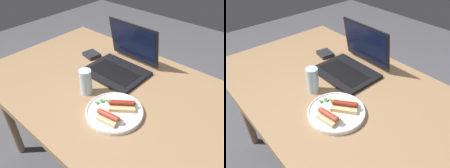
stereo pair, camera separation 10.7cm
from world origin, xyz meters
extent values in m
cube|color=#93704C|center=(0.00, 0.00, 0.73)|extent=(1.49, 0.90, 0.04)
cylinder|color=#93704C|center=(-0.65, 0.36, 0.35)|extent=(0.05, 0.05, 0.71)
cylinder|color=#93704C|center=(-0.65, -0.36, 0.35)|extent=(0.05, 0.05, 0.71)
cube|color=black|center=(-0.09, 0.11, 0.75)|extent=(0.33, 0.26, 0.02)
cube|color=black|center=(-0.09, 0.10, 0.76)|extent=(0.27, 0.14, 0.00)
cube|color=black|center=(-0.09, 0.27, 0.88)|extent=(0.33, 0.06, 0.24)
cube|color=#0C1433|center=(-0.09, 0.26, 0.88)|extent=(0.30, 0.05, 0.21)
cylinder|color=white|center=(0.12, -0.14, 0.75)|extent=(0.26, 0.26, 0.02)
torus|color=white|center=(0.12, -0.14, 0.76)|extent=(0.26, 0.26, 0.01)
cube|color=tan|center=(0.13, -0.10, 0.77)|extent=(0.14, 0.13, 0.02)
cylinder|color=maroon|center=(0.13, -0.10, 0.79)|extent=(0.10, 0.08, 0.02)
sphere|color=maroon|center=(0.09, -0.13, 0.79)|extent=(0.02, 0.02, 0.02)
sphere|color=maroon|center=(0.17, -0.07, 0.79)|extent=(0.02, 0.02, 0.02)
cylinder|color=red|center=(0.13, -0.10, 0.80)|extent=(0.07, 0.06, 0.01)
cube|color=#D6B784|center=(0.13, -0.20, 0.77)|extent=(0.10, 0.07, 0.02)
cylinder|color=#9E3D28|center=(0.13, -0.20, 0.79)|extent=(0.09, 0.04, 0.02)
sphere|color=#9E3D28|center=(0.18, -0.19, 0.79)|extent=(0.02, 0.02, 0.02)
sphere|color=#9E3D28|center=(0.09, -0.21, 0.79)|extent=(0.02, 0.02, 0.02)
cylinder|color=red|center=(0.13, -0.20, 0.80)|extent=(0.07, 0.02, 0.00)
ellipsoid|color=#2D662D|center=(0.04, -0.13, 0.76)|extent=(0.02, 0.02, 0.01)
ellipsoid|color=#2D662D|center=(0.05, -0.11, 0.76)|extent=(0.03, 0.02, 0.00)
ellipsoid|color=#2D662D|center=(0.02, -0.15, 0.76)|extent=(0.03, 0.02, 0.01)
ellipsoid|color=#709E4C|center=(0.04, -0.11, 0.76)|extent=(0.02, 0.02, 0.01)
ellipsoid|color=#709E4C|center=(0.02, -0.12, 0.76)|extent=(0.02, 0.02, 0.00)
ellipsoid|color=#4C8E3D|center=(0.02, -0.13, 0.76)|extent=(0.03, 0.02, 0.01)
ellipsoid|color=#387A33|center=(0.02, -0.15, 0.76)|extent=(0.02, 0.02, 0.01)
cylinder|color=silver|center=(-0.09, -0.12, 0.81)|extent=(0.06, 0.06, 0.13)
cube|color=#232328|center=(-0.34, 0.16, 0.75)|extent=(0.11, 0.10, 0.02)
camera|label=1|loc=(0.58, -0.68, 1.44)|focal=35.00mm
camera|label=2|loc=(0.65, -0.60, 1.44)|focal=35.00mm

